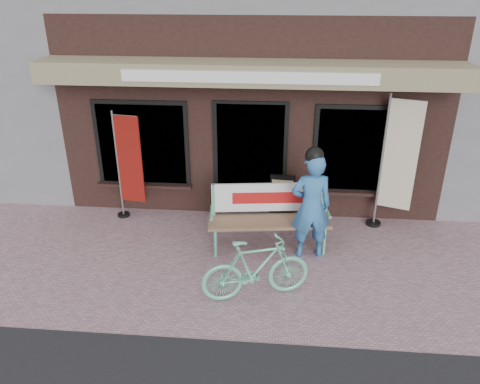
# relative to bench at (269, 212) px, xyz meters

# --- Properties ---
(ground) EXTENTS (70.00, 70.00, 0.00)m
(ground) POSITION_rel_bench_xyz_m (-0.39, -0.87, -0.63)
(ground) COLOR #A8808A
(ground) RESTS_ON ground
(storefront) EXTENTS (7.00, 6.77, 6.00)m
(storefront) POSITION_rel_bench_xyz_m (-0.39, 4.10, 2.36)
(storefront) COLOR black
(storefront) RESTS_ON ground
(bench) EXTENTS (2.04, 0.75, 1.08)m
(bench) POSITION_rel_bench_xyz_m (0.00, 0.00, 0.00)
(bench) COLOR #67CAA2
(bench) RESTS_ON ground
(person) EXTENTS (0.70, 0.52, 1.87)m
(person) POSITION_rel_bench_xyz_m (0.66, -0.25, 0.29)
(person) COLOR #326EAE
(person) RESTS_ON ground
(bicycle) EXTENTS (1.62, 0.88, 0.94)m
(bicycle) POSITION_rel_bench_xyz_m (-0.13, -1.43, -0.17)
(bicycle) COLOR #67CAA2
(bicycle) RESTS_ON ground
(nobori_red) EXTENTS (0.61, 0.26, 2.06)m
(nobori_red) POSITION_rel_bench_xyz_m (-2.58, 0.78, 0.43)
(nobori_red) COLOR gray
(nobori_red) RESTS_ON ground
(nobori_cream) EXTENTS (0.72, 0.38, 2.44)m
(nobori_cream) POSITION_rel_bench_xyz_m (2.15, 0.80, 0.63)
(nobori_cream) COLOR gray
(nobori_cream) RESTS_ON ground
(menu_stand) EXTENTS (0.46, 0.14, 0.91)m
(menu_stand) POSITION_rel_bench_xyz_m (0.22, 0.91, -0.17)
(menu_stand) COLOR black
(menu_stand) RESTS_ON ground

